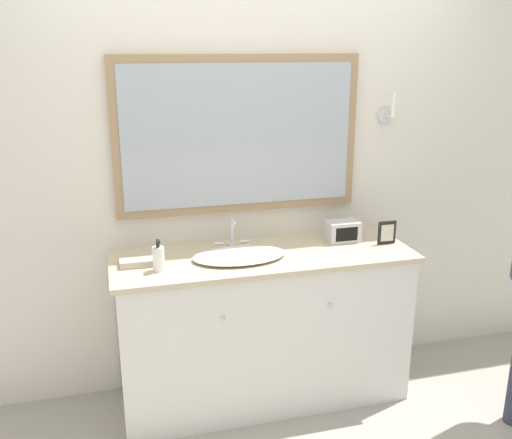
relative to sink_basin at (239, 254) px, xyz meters
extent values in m
plane|color=#9E998E|center=(0.14, -0.30, -0.90)|extent=(14.00, 14.00, 0.00)
cube|color=silver|center=(0.14, 0.33, 0.37)|extent=(8.00, 0.06, 2.55)
cube|color=#997A56|center=(0.07, 0.28, 0.59)|extent=(1.37, 0.04, 0.86)
cube|color=#9EA8B2|center=(0.07, 0.26, 0.59)|extent=(1.28, 0.01, 0.77)
cylinder|color=silver|center=(0.96, 0.29, 0.67)|extent=(0.09, 0.01, 0.09)
cylinder|color=silver|center=(0.96, 0.24, 0.67)|extent=(0.02, 0.10, 0.02)
cylinder|color=white|center=(0.96, 0.19, 0.74)|extent=(0.02, 0.02, 0.14)
cube|color=silver|center=(0.14, 0.02, -0.47)|extent=(1.59, 0.53, 0.85)
cube|color=#C6B793|center=(0.14, 0.02, -0.03)|extent=(1.64, 0.56, 0.03)
sphere|color=silver|center=(-0.14, -0.25, -0.24)|extent=(0.02, 0.02, 0.02)
sphere|color=silver|center=(0.43, -0.25, -0.24)|extent=(0.02, 0.02, 0.02)
ellipsoid|color=silver|center=(0.00, -0.01, 0.00)|extent=(0.50, 0.31, 0.03)
cylinder|color=silver|center=(0.00, 0.17, 0.00)|extent=(0.06, 0.06, 0.03)
cylinder|color=silver|center=(0.00, 0.17, 0.08)|extent=(0.02, 0.02, 0.13)
cylinder|color=silver|center=(0.00, 0.13, 0.14)|extent=(0.02, 0.07, 0.02)
cylinder|color=white|center=(-0.07, 0.17, 0.01)|extent=(0.05, 0.02, 0.02)
cylinder|color=white|center=(0.08, 0.17, 0.01)|extent=(0.05, 0.02, 0.02)
cylinder|color=white|center=(-0.43, -0.07, 0.04)|extent=(0.06, 0.06, 0.13)
cylinder|color=black|center=(-0.43, -0.07, 0.12)|extent=(0.02, 0.02, 0.04)
cube|color=black|center=(-0.43, -0.08, 0.14)|extent=(0.02, 0.03, 0.01)
cube|color=#BCBCC1|center=(0.64, 0.11, 0.04)|extent=(0.19, 0.12, 0.12)
cube|color=black|center=(0.64, 0.06, 0.04)|extent=(0.13, 0.01, 0.08)
cube|color=black|center=(0.87, 0.00, 0.05)|extent=(0.11, 0.01, 0.14)
cube|color=beige|center=(0.87, -0.01, 0.05)|extent=(0.08, 0.00, 0.10)
cube|color=#B7A899|center=(-0.53, 0.04, 0.00)|extent=(0.18, 0.13, 0.04)
camera|label=1|loc=(-0.65, -2.77, 1.07)|focal=40.00mm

